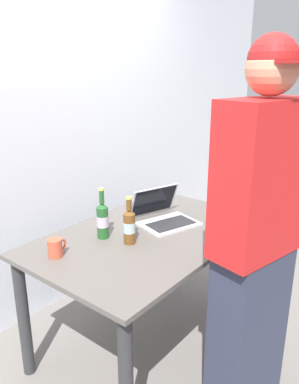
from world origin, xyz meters
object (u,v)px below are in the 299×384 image
(beer_bottle_amber, at_px, (103,219))
(person_figure, at_px, (255,245))
(coffee_mug, at_px, (56,248))
(beer_bottle_brown, at_px, (129,225))
(laptop, at_px, (164,215))

(beer_bottle_amber, relative_size, person_figure, 0.16)
(beer_bottle_amber, bearing_deg, coffee_mug, 175.40)
(beer_bottle_brown, relative_size, person_figure, 0.15)
(beer_bottle_amber, xyz_separation_m, beer_bottle_brown, (0.04, -0.17, -0.01))
(person_figure, bearing_deg, beer_bottle_brown, 96.65)
(beer_bottle_amber, height_order, coffee_mug, beer_bottle_amber)
(person_figure, bearing_deg, laptop, 68.55)
(person_figure, bearing_deg, coffee_mug, 116.30)
(laptop, distance_m, beer_bottle_brown, 0.37)
(person_figure, xyz_separation_m, coffee_mug, (-0.43, 0.87, -0.11))
(beer_bottle_brown, relative_size, coffee_mug, 2.47)
(beer_bottle_amber, distance_m, coffee_mug, 0.32)
(beer_bottle_amber, height_order, beer_bottle_brown, beer_bottle_amber)
(beer_bottle_brown, bearing_deg, person_figure, -83.35)
(coffee_mug, bearing_deg, beer_bottle_brown, -28.46)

